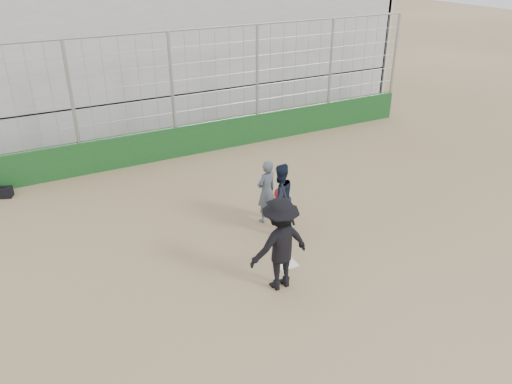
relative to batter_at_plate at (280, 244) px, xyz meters
name	(u,v)px	position (x,y,z in m)	size (l,w,h in m)	color
ground	(286,264)	(0.51, 0.59, -0.99)	(90.00, 90.00, 0.00)	brown
home_plate	(286,263)	(0.51, 0.59, -0.98)	(0.44, 0.44, 0.02)	white
backstop	(175,129)	(0.51, 7.59, -0.04)	(18.10, 0.25, 4.04)	#123B16
bleachers	(128,42)	(0.51, 12.54, 1.93)	(20.25, 6.70, 6.98)	gray
batter_at_plate	(280,244)	(0.00, 0.00, 0.00)	(1.31, 0.83, 2.11)	black
catcher_crouched	(280,211)	(1.03, 1.77, -0.38)	(1.07, 0.95, 1.22)	black
umpire	(266,194)	(1.06, 2.48, -0.26)	(0.60, 0.39, 1.47)	#434C55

